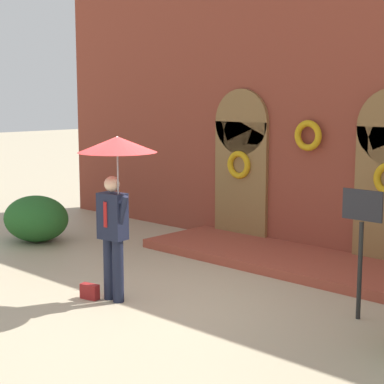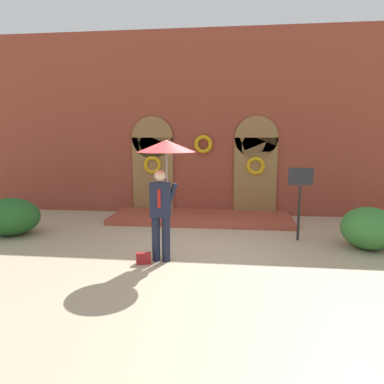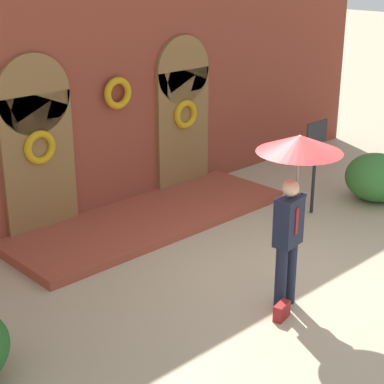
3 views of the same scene
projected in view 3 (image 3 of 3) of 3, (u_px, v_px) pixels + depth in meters
ground_plane at (287, 284)px, 9.26m from camera, size 80.00×80.00×0.00m
building_facade at (106, 63)px, 11.12m from camera, size 14.00×2.30×5.60m
person_with_umbrella at (296, 170)px, 8.11m from camera, size 1.10×1.10×2.36m
handbag at (282, 311)px, 8.35m from camera, size 0.30×0.18×0.22m
sign_post at (315, 152)px, 11.37m from camera, size 0.56×0.06×1.72m
shrub_right at (376, 177)px, 12.22m from camera, size 1.15×1.19×0.91m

